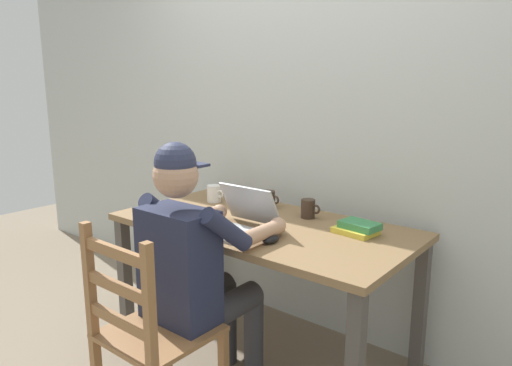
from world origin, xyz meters
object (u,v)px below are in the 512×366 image
at_px(desk, 262,239).
at_px(laptop, 237,221).
at_px(landscape_photo_print, 171,213).
at_px(computer_mouse, 271,239).
at_px(coffee_mug_white, 214,194).
at_px(coffee_mug_dark, 268,199).
at_px(seated_person, 196,263).
at_px(wooden_chair, 149,334).
at_px(coffee_mug_spare, 308,209).
at_px(book_stack_main, 358,228).

height_order(desk, laptop, laptop).
relative_size(desk, laptop, 4.67).
xyz_separation_m(desk, landscape_photo_print, (-0.51, -0.17, 0.09)).
xyz_separation_m(computer_mouse, coffee_mug_white, (-0.72, 0.39, 0.03)).
distance_m(desk, coffee_mug_dark, 0.34).
distance_m(desk, landscape_photo_print, 0.55).
distance_m(seated_person, coffee_mug_dark, 0.76).
distance_m(wooden_chair, laptop, 0.67).
xyz_separation_m(coffee_mug_dark, landscape_photo_print, (-0.35, -0.43, -0.05)).
height_order(desk, landscape_photo_print, landscape_photo_print).
bearing_deg(seated_person, desk, 89.75).
xyz_separation_m(seated_person, coffee_mug_spare, (0.14, 0.70, 0.13)).
relative_size(seated_person, coffee_mug_white, 10.05).
bearing_deg(wooden_chair, seated_person, 90.00).
height_order(computer_mouse, landscape_photo_print, computer_mouse).
relative_size(coffee_mug_white, landscape_photo_print, 0.94).
distance_m(wooden_chair, coffee_mug_dark, 1.09).
height_order(desk, book_stack_main, book_stack_main).
distance_m(desk, coffee_mug_spare, 0.30).
height_order(seated_person, book_stack_main, seated_person).
height_order(wooden_chair, coffee_mug_spare, wooden_chair).
relative_size(wooden_chair, computer_mouse, 9.24).
bearing_deg(coffee_mug_spare, book_stack_main, -13.51).
distance_m(computer_mouse, coffee_mug_spare, 0.46).
bearing_deg(computer_mouse, book_stack_main, 56.34).
height_order(laptop, coffee_mug_spare, laptop).
xyz_separation_m(coffee_mug_dark, coffee_mug_spare, (0.30, -0.03, 0.00)).
distance_m(coffee_mug_white, coffee_mug_spare, 0.64).
height_order(seated_person, laptop, seated_person).
relative_size(seated_person, book_stack_main, 5.57).
distance_m(coffee_mug_dark, book_stack_main, 0.64).
bearing_deg(book_stack_main, coffee_mug_white, 179.06).
height_order(laptop, computer_mouse, laptop).
bearing_deg(computer_mouse, coffee_mug_white, 152.01).
bearing_deg(coffee_mug_white, coffee_mug_dark, 16.15).
height_order(coffee_mug_white, book_stack_main, coffee_mug_white).
bearing_deg(landscape_photo_print, book_stack_main, 22.05).
bearing_deg(coffee_mug_dark, seated_person, -77.91).
bearing_deg(coffee_mug_white, book_stack_main, -0.94).
height_order(laptop, coffee_mug_white, laptop).
bearing_deg(laptop, coffee_mug_dark, 108.36).
xyz_separation_m(desk, book_stack_main, (0.47, 0.15, 0.12)).
height_order(desk, coffee_mug_white, coffee_mug_white).
relative_size(desk, book_stack_main, 7.07).
relative_size(wooden_chair, coffee_mug_spare, 8.08).
distance_m(seated_person, book_stack_main, 0.79).
bearing_deg(desk, computer_mouse, -44.70).
height_order(computer_mouse, coffee_mug_white, coffee_mug_white).
height_order(coffee_mug_spare, landscape_photo_print, coffee_mug_spare).
bearing_deg(coffee_mug_dark, coffee_mug_white, -163.85).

